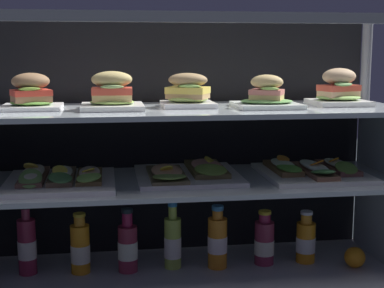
% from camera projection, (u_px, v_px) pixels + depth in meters
% --- Properties ---
extents(ground_plane, '(6.00, 6.00, 0.02)m').
position_uv_depth(ground_plane, '(192.00, 285.00, 1.96)').
color(ground_plane, black).
rests_on(ground_plane, ground).
extents(case_base_deck, '(1.44, 0.52, 0.04)m').
position_uv_depth(case_base_deck, '(192.00, 277.00, 1.96)').
color(case_base_deck, '#B9B7C2').
rests_on(case_base_deck, ground).
extents(case_frame, '(1.44, 0.52, 0.89)m').
position_uv_depth(case_frame, '(186.00, 134.00, 2.01)').
color(case_frame, gray).
rests_on(case_frame, ground).
extents(riser_lower_tier, '(1.37, 0.44, 0.31)m').
position_uv_depth(riser_lower_tier, '(192.00, 229.00, 1.93)').
color(riser_lower_tier, silver).
rests_on(riser_lower_tier, case_base_deck).
extents(shelf_lower_glass, '(1.38, 0.46, 0.02)m').
position_uv_depth(shelf_lower_glass, '(192.00, 182.00, 1.90)').
color(shelf_lower_glass, silver).
rests_on(shelf_lower_glass, riser_lower_tier).
extents(riser_upper_tier, '(1.37, 0.44, 0.22)m').
position_uv_depth(riser_upper_tier, '(192.00, 146.00, 1.89)').
color(riser_upper_tier, silver).
rests_on(riser_upper_tier, shelf_lower_glass).
extents(shelf_upper_glass, '(1.38, 0.46, 0.02)m').
position_uv_depth(shelf_upper_glass, '(192.00, 110.00, 1.87)').
color(shelf_upper_glass, silver).
rests_on(shelf_upper_glass, riser_upper_tier).
extents(plated_roll_sandwich_near_left_corner, '(0.19, 0.19, 0.11)m').
position_uv_depth(plated_roll_sandwich_near_left_corner, '(31.00, 95.00, 1.81)').
color(plated_roll_sandwich_near_left_corner, white).
rests_on(plated_roll_sandwich_near_left_corner, shelf_upper_glass).
extents(plated_roll_sandwich_center, '(0.19, 0.19, 0.12)m').
position_uv_depth(plated_roll_sandwich_center, '(112.00, 95.00, 1.81)').
color(plated_roll_sandwich_center, white).
rests_on(plated_roll_sandwich_center, shelf_upper_glass).
extents(plated_roll_sandwich_near_right_corner, '(0.17, 0.17, 0.11)m').
position_uv_depth(plated_roll_sandwich_near_right_corner, '(188.00, 93.00, 1.89)').
color(plated_roll_sandwich_near_right_corner, white).
rests_on(plated_roll_sandwich_near_right_corner, shelf_upper_glass).
extents(plated_roll_sandwich_right_of_center, '(0.20, 0.20, 0.11)m').
position_uv_depth(plated_roll_sandwich_right_of_center, '(267.00, 97.00, 1.87)').
color(plated_roll_sandwich_right_of_center, white).
rests_on(plated_roll_sandwich_right_of_center, shelf_upper_glass).
extents(plated_roll_sandwich_left_of_center, '(0.18, 0.18, 0.12)m').
position_uv_depth(plated_roll_sandwich_left_of_center, '(339.00, 91.00, 1.95)').
color(plated_roll_sandwich_left_of_center, white).
rests_on(plated_roll_sandwich_left_of_center, shelf_upper_glass).
extents(open_sandwich_tray_left_of_center, '(0.34, 0.35, 0.07)m').
position_uv_depth(open_sandwich_tray_left_of_center, '(60.00, 179.00, 1.82)').
color(open_sandwich_tray_left_of_center, white).
rests_on(open_sandwich_tray_left_of_center, shelf_lower_glass).
extents(open_sandwich_tray_far_left, '(0.34, 0.37, 0.06)m').
position_uv_depth(open_sandwich_tray_far_left, '(188.00, 173.00, 1.92)').
color(open_sandwich_tray_far_left, white).
rests_on(open_sandwich_tray_far_left, shelf_lower_glass).
extents(open_sandwich_tray_mid_right, '(0.34, 0.36, 0.06)m').
position_uv_depth(open_sandwich_tray_mid_right, '(312.00, 170.00, 1.96)').
color(open_sandwich_tray_mid_right, white).
rests_on(open_sandwich_tray_mid_right, shelf_lower_glass).
extents(juice_bottle_front_right_end, '(0.06, 0.06, 0.24)m').
position_uv_depth(juice_bottle_front_right_end, '(27.00, 246.00, 1.93)').
color(juice_bottle_front_right_end, maroon).
rests_on(juice_bottle_front_right_end, case_base_deck).
extents(juice_bottle_back_center, '(0.07, 0.07, 0.21)m').
position_uv_depth(juice_bottle_back_center, '(80.00, 248.00, 1.94)').
color(juice_bottle_back_center, orange).
rests_on(juice_bottle_back_center, case_base_deck).
extents(juice_bottle_back_right, '(0.07, 0.07, 0.22)m').
position_uv_depth(juice_bottle_back_right, '(128.00, 247.00, 1.95)').
color(juice_bottle_back_right, '#962B42').
rests_on(juice_bottle_back_right, case_base_deck).
extents(juice_bottle_front_second, '(0.06, 0.06, 0.23)m').
position_uv_depth(juice_bottle_front_second, '(173.00, 242.00, 1.98)').
color(juice_bottle_front_second, '#AFCD4B').
rests_on(juice_bottle_front_second, case_base_deck).
extents(juice_bottle_back_left, '(0.07, 0.07, 0.22)m').
position_uv_depth(juice_bottle_back_left, '(217.00, 241.00, 1.98)').
color(juice_bottle_back_left, orange).
rests_on(juice_bottle_back_left, case_base_deck).
extents(juice_bottle_front_middle, '(0.07, 0.07, 0.19)m').
position_uv_depth(juice_bottle_front_middle, '(264.00, 242.00, 2.02)').
color(juice_bottle_front_middle, '#902A45').
rests_on(juice_bottle_front_middle, case_base_deck).
extents(juice_bottle_tucked_behind, '(0.07, 0.07, 0.18)m').
position_uv_depth(juice_bottle_tucked_behind, '(306.00, 241.00, 2.04)').
color(juice_bottle_tucked_behind, orange).
rests_on(juice_bottle_tucked_behind, case_base_deck).
extents(orange_fruit_beside_bottles, '(0.07, 0.07, 0.07)m').
position_uv_depth(orange_fruit_beside_bottles, '(355.00, 257.00, 1.99)').
color(orange_fruit_beside_bottles, orange).
rests_on(orange_fruit_beside_bottles, case_base_deck).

